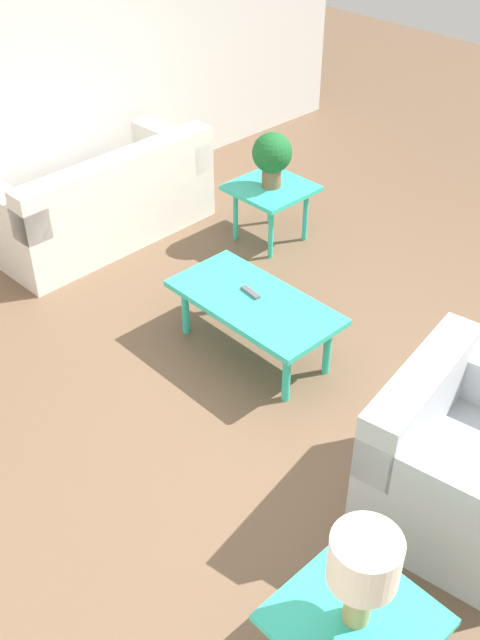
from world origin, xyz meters
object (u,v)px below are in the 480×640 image
Objects in this scene: sofa at (103,203)px; coffee_table at (254,306)px; armchair at (460,463)px; side_table_lamp at (354,626)px; side_table_plant at (271,193)px; table_lamp at (364,566)px; potted_plant at (272,155)px.

coffee_table is (-1.90, 0.17, 0.07)m from sofa.
armchair reaches higher than side_table_lamp.
side_table_plant is 1.00× the size of side_table_lamp.
armchair is 2.32× the size of table_lamp.
potted_plant reaches higher than armchair.
potted_plant is at bearing -40.43° from table_lamp.
side_table_plant is (2.56, -1.26, 0.09)m from armchair.
sofa is 1.34m from side_table_plant.
coffee_table is at bearing -34.45° from table_lamp.
armchair is 2.89m from potted_plant.
sofa reaches higher than side_table_plant.
potted_plant is (-0.96, -0.94, 0.43)m from sofa.
sofa is at bearing 74.84° from armchair.
armchair reaches higher than side_table_plant.
table_lamp is at bearing 67.14° from sofa.
side_table_plant is 1.34× the size of potted_plant.
table_lamp is (-2.79, 2.38, 0.07)m from potted_plant.
side_table_lamp is (-3.75, 1.44, 0.11)m from sofa.
sofa is 3.11× the size of side_table_lamp.
sofa is 4.04m from table_lamp.
side_table_plant is at bearing 53.90° from armchair.
potted_plant is (0.94, -1.11, 0.36)m from coffee_table.
sofa is 3.81× the size of table_lamp.
table_lamp is (-3.75, 1.44, 0.50)m from sofa.
side_table_plant is at bearing 153.43° from potted_plant.
sofa is 3.11× the size of side_table_plant.
side_table_lamp is 0.39m from table_lamp.
potted_plant is (2.79, -2.38, 0.32)m from side_table_lamp.
potted_plant is at bearing -49.66° from coffee_table.
table_lamp reaches higher than side_table_lamp.
table_lamp is at bearing -178.40° from armchair.
sofa is 1.60× the size of coffee_table.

